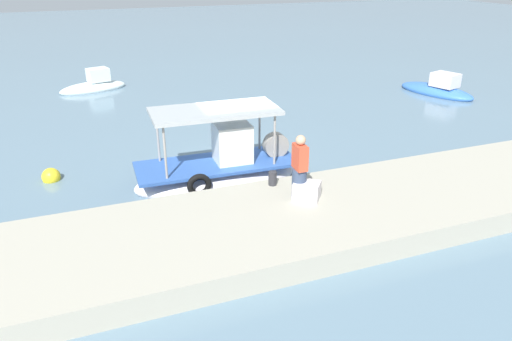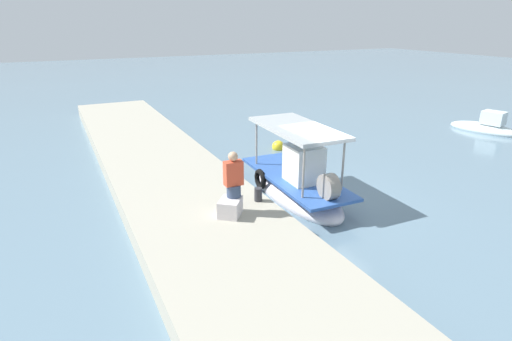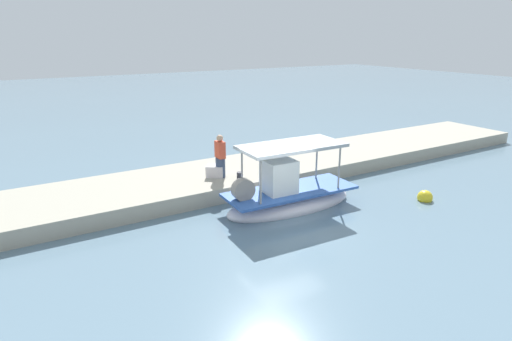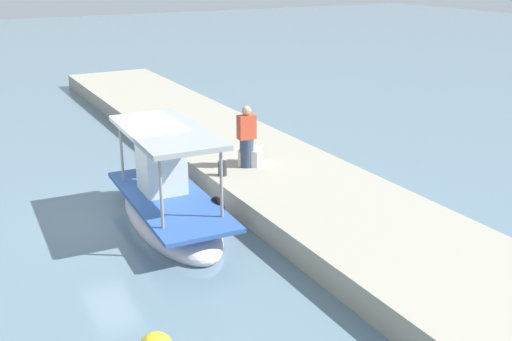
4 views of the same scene
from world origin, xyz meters
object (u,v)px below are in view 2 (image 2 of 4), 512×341
Objects in this scene: fisherman_near_bollard at (234,185)px; mooring_bollard at (258,194)px; moored_boat_near at (485,128)px; main_fishing_boat at (296,183)px; marker_buoy at (278,147)px; cargo_crate at (230,207)px.

fisherman_near_bollard is 4.36× the size of mooring_bollard.
main_fishing_boat is at bearing -78.20° from moored_boat_near.
moored_boat_near is (-4.29, 16.85, -1.23)m from fisherman_near_bollard.
fisherman_near_bollard is 8.30m from marker_buoy.
mooring_bollard is at bearing -62.96° from main_fishing_boat.
cargo_crate is 8.46m from marker_buoy.
cargo_crate is at bearing -63.70° from main_fishing_boat.
moored_boat_near is (-2.91, 13.94, -0.26)m from main_fishing_boat.
main_fishing_boat is 3.47m from cargo_crate.
cargo_crate reaches higher than mooring_bollard.
main_fishing_boat is 3.36m from fisherman_near_bollard.
fisherman_near_bollard is (1.38, -2.91, 0.96)m from main_fishing_boat.
mooring_bollard is at bearing 111.62° from fisherman_near_bollard.
moored_boat_near reaches higher than cargo_crate.
fisherman_near_bollard reaches higher than cargo_crate.
fisherman_near_bollard is at bearing 129.93° from cargo_crate.
main_fishing_boat reaches higher than cargo_crate.
fisherman_near_bollard is 3.02× the size of marker_buoy.
cargo_crate is at bearing -38.47° from marker_buoy.
cargo_crate is (0.15, -0.18, -0.57)m from fisherman_near_bollard.
marker_buoy is 11.99m from moored_boat_near.
cargo_crate reaches higher than marker_buoy.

